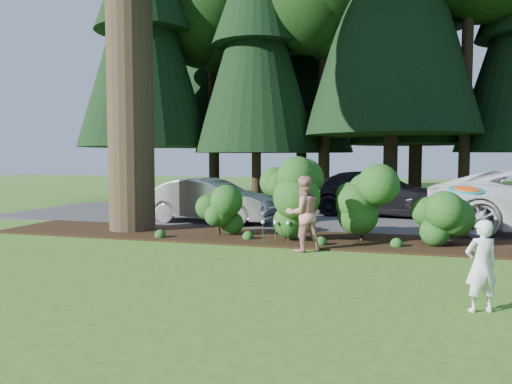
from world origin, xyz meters
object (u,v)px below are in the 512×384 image
Objects in this scene: adult at (303,214)px; child at (481,266)px; car_dark_suv at (378,194)px; car_silver_wagon at (210,200)px; frisbee at (467,190)px.

child is at bearing 94.95° from adult.
car_silver_wagon is at bearing 130.03° from car_dark_suv.
frisbee reaches higher than adult.
car_dark_suv reaches higher than child.
child is (6.65, -7.22, -0.09)m from car_silver_wagon.
adult is at bearing -72.95° from child.
car_dark_suv is at bearing 98.58° from frisbee.
car_silver_wagon is 3.35× the size of child.
car_silver_wagon is at bearing 131.57° from frisbee.
child is 2.69× the size of frisbee.
car_dark_suv is (4.84, 3.33, 0.08)m from car_silver_wagon.
frisbee is at bearing -134.13° from car_silver_wagon.
car_dark_suv is at bearing -104.20° from child.
adult is at bearing 175.52° from car_dark_suv.
frisbee is at bearing -165.89° from car_dark_suv.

